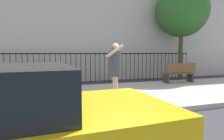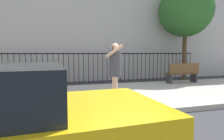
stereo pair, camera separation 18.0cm
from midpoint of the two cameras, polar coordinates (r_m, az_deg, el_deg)
ground_plane at (r=5.08m, az=10.41°, el=-13.35°), size 60.00×60.00×0.00m
sidewalk at (r=7.01m, az=2.18°, el=-7.45°), size 28.00×4.40×0.15m
iron_fence at (r=10.43m, az=-4.34°, el=1.91°), size 12.03×0.04×1.60m
pedestrian_on_phone at (r=5.54m, az=1.84°, el=0.41°), size 0.54×0.72×1.71m
street_bench at (r=9.93m, az=20.49°, el=-0.71°), size 1.60×0.45×0.95m
street_tree_near at (r=12.36m, az=21.16°, el=15.99°), size 3.03×3.03×5.54m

